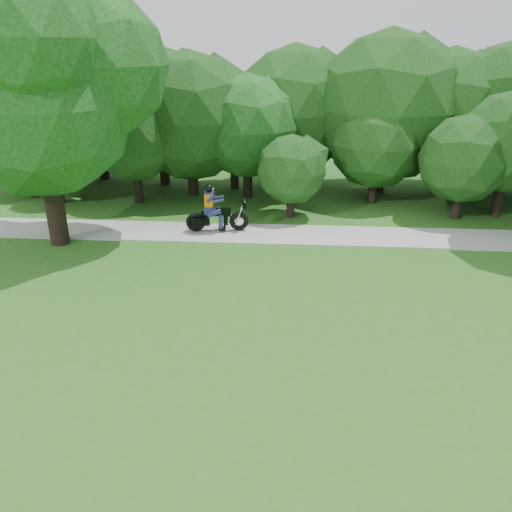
{
  "coord_description": "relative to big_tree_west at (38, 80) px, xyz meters",
  "views": [
    {
      "loc": [
        -1.93,
        -10.26,
        6.74
      ],
      "look_at": [
        -2.91,
        2.82,
        1.26
      ],
      "focal_mm": 35.0,
      "sensor_mm": 36.0,
      "label": 1
    }
  ],
  "objects": [
    {
      "name": "big_tree_west",
      "position": [
        0.0,
        0.0,
        0.0
      ],
      "size": [
        8.64,
        6.56,
        9.96
      ],
      "color": "black",
      "rests_on": "ground"
    },
    {
      "name": "ground",
      "position": [
        10.54,
        -6.85,
        -5.76
      ],
      "size": [
        100.0,
        100.0,
        0.0
      ],
      "primitive_type": "plane",
      "color": "#2C5F1B",
      "rests_on": "ground"
    },
    {
      "name": "touring_motorcycle",
      "position": [
        5.56,
        1.26,
        -5.01
      ],
      "size": [
        2.47,
        0.98,
        1.89
      ],
      "rotation": [
        0.0,
        0.0,
        0.16
      ],
      "color": "black",
      "rests_on": "walkway"
    },
    {
      "name": "tree_line",
      "position": [
        11.14,
        7.7,
        -2.09
      ],
      "size": [
        40.13,
        11.68,
        7.67
      ],
      "color": "black",
      "rests_on": "ground"
    },
    {
      "name": "walkway",
      "position": [
        10.54,
        1.15,
        -5.73
      ],
      "size": [
        60.0,
        2.2,
        0.06
      ],
      "primitive_type": "cube",
      "color": "#959591",
      "rests_on": "ground"
    }
  ]
}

